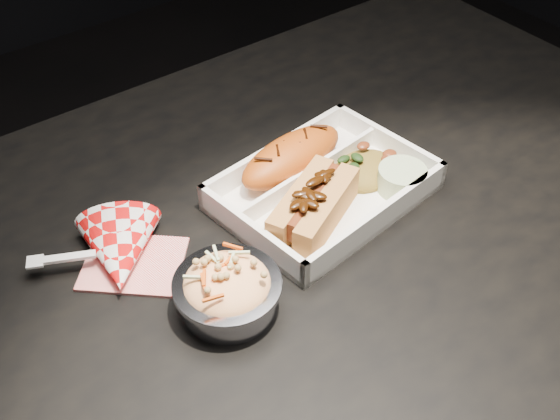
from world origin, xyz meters
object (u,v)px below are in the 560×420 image
Objects in this scene: dining_table at (303,284)px; napkin_fork at (120,253)px; food_tray at (323,191)px; fried_pastry at (292,157)px; hotdog at (314,204)px; foil_coleslaw_cup at (227,289)px.

napkin_fork reaches higher than dining_table.
fried_pastry reaches higher than food_tray.
hotdog is 1.29× the size of foil_coleslaw_cup.
napkin_fork is (-0.20, 0.08, 0.11)m from dining_table.
dining_table is 10.59× the size of foil_coleslaw_cup.
napkin_fork reaches higher than foil_coleslaw_cup.
dining_table is 4.45× the size of food_tray.
hotdog is at bearing 16.58° from foil_coleslaw_cup.
dining_table is 0.12m from food_tray.
napkin_fork reaches higher than fried_pastry.
dining_table is 0.18m from foil_coleslaw_cup.
hotdog reaches higher than dining_table.
food_tray is 1.69× the size of fried_pastry.
fried_pastry is 0.09m from hotdog.
foil_coleslaw_cup is at bearing 170.68° from hotdog.
napkin_fork is at bearing 133.23° from hotdog.
foil_coleslaw_cup is (-0.19, -0.13, -0.00)m from fried_pastry.
foil_coleslaw_cup is 0.65× the size of napkin_fork.
hotdog is (0.02, 0.00, 0.12)m from dining_table.
foil_coleslaw_cup reaches higher than fried_pastry.
fried_pastry is 0.25m from napkin_fork.
hotdog is (-0.03, -0.09, 0.00)m from fried_pastry.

